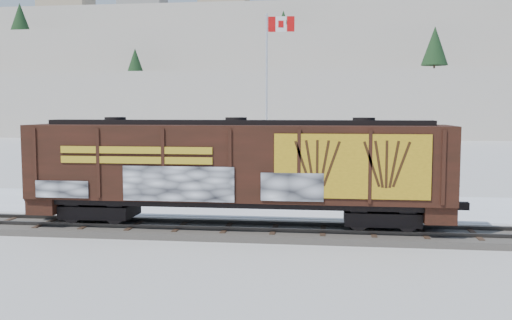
# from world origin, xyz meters

# --- Properties ---
(ground) EXTENTS (500.00, 500.00, 0.00)m
(ground) POSITION_xyz_m (0.00, 0.00, 0.00)
(ground) COLOR white
(ground) RESTS_ON ground
(rail_track) EXTENTS (50.00, 3.40, 0.43)m
(rail_track) POSITION_xyz_m (0.00, 0.00, 0.15)
(rail_track) COLOR #59544C
(rail_track) RESTS_ON ground
(parking_strip) EXTENTS (40.00, 8.00, 0.03)m
(parking_strip) POSITION_xyz_m (0.00, 7.50, 0.01)
(parking_strip) COLOR white
(parking_strip) RESTS_ON ground
(hillside) EXTENTS (360.00, 110.00, 93.00)m
(hillside) POSITION_xyz_m (-0.05, 139.79, 14.37)
(hillside) COLOR white
(hillside) RESTS_ON ground
(hopper_railcar) EXTENTS (17.41, 3.06, 4.36)m
(hopper_railcar) POSITION_xyz_m (-1.63, -0.01, 2.86)
(hopper_railcar) COLOR black
(hopper_railcar) RESTS_ON rail_track
(flagpole) EXTENTS (2.30, 0.90, 11.54)m
(flagpole) POSITION_xyz_m (-1.87, 14.79, 4.27)
(flagpole) COLOR silver
(flagpole) RESTS_ON ground
(car_silver) EXTENTS (4.99, 3.41, 1.58)m
(car_silver) POSITION_xyz_m (-3.74, 7.69, 0.82)
(car_silver) COLOR #AEAFB5
(car_silver) RESTS_ON parking_strip
(car_white) EXTENTS (5.26, 3.14, 1.64)m
(car_white) POSITION_xyz_m (-4.71, 8.37, 0.85)
(car_white) COLOR silver
(car_white) RESTS_ON parking_strip
(car_dark) EXTENTS (5.63, 3.12, 1.55)m
(car_dark) POSITION_xyz_m (5.60, 7.08, 0.80)
(car_dark) COLOR black
(car_dark) RESTS_ON parking_strip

